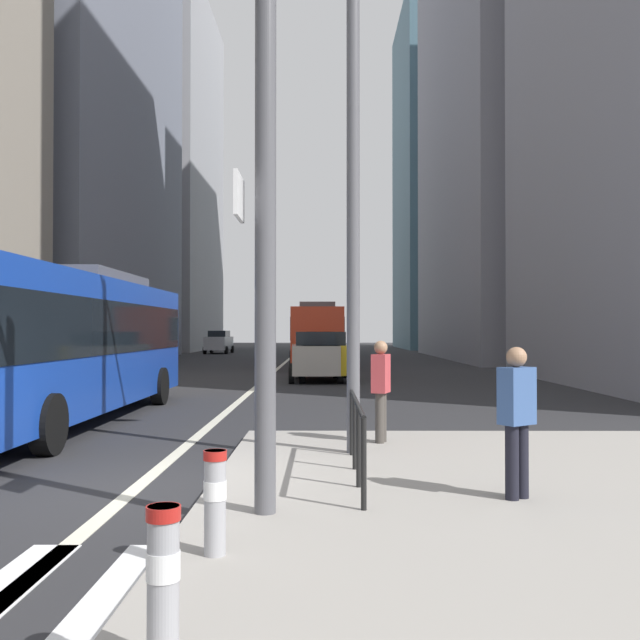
% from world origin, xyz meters
% --- Properties ---
extents(ground_plane, '(160.00, 160.00, 0.00)m').
position_xyz_m(ground_plane, '(0.00, 20.00, 0.00)').
color(ground_plane, '#28282B').
extents(median_island, '(9.00, 10.00, 0.15)m').
position_xyz_m(median_island, '(5.50, -1.00, 0.07)').
color(median_island, gray).
rests_on(median_island, ground).
extents(lane_centre_line, '(0.20, 80.00, 0.01)m').
position_xyz_m(lane_centre_line, '(0.00, 30.00, 0.01)').
color(lane_centre_line, beige).
rests_on(lane_centre_line, ground).
extents(office_tower_left_far, '(13.40, 20.17, 35.38)m').
position_xyz_m(office_tower_left_far, '(-16.00, 61.88, 17.69)').
color(office_tower_left_far, '#9E9EA3').
rests_on(office_tower_left_far, ground).
extents(office_tower_right_mid, '(12.43, 24.83, 38.51)m').
position_xyz_m(office_tower_right_mid, '(17.00, 40.68, 19.25)').
color(office_tower_right_mid, gray).
rests_on(office_tower_right_mid, ground).
extents(office_tower_right_far, '(12.50, 17.16, 36.62)m').
position_xyz_m(office_tower_right_far, '(17.00, 67.13, 18.31)').
color(office_tower_right_far, slate).
rests_on(office_tower_right_far, ground).
extents(city_bus_blue_oncoming, '(2.70, 11.87, 3.40)m').
position_xyz_m(city_bus_blue_oncoming, '(-3.24, 6.10, 1.84)').
color(city_bus_blue_oncoming, '#14389E').
rests_on(city_bus_blue_oncoming, ground).
extents(city_bus_red_receding, '(2.78, 11.27, 3.40)m').
position_xyz_m(city_bus_red_receding, '(2.04, 28.86, 1.84)').
color(city_bus_red_receding, red).
rests_on(city_bus_red_receding, ground).
extents(city_bus_red_distant, '(2.73, 11.17, 3.40)m').
position_xyz_m(city_bus_red_distant, '(2.19, 48.94, 1.84)').
color(city_bus_red_distant, '#198456').
rests_on(city_bus_red_distant, ground).
extents(car_oncoming_mid, '(2.19, 4.21, 1.94)m').
position_xyz_m(car_oncoming_mid, '(-6.57, 50.52, 0.99)').
color(car_oncoming_mid, silver).
rests_on(car_oncoming_mid, ground).
extents(car_receding_near, '(2.20, 4.34, 1.94)m').
position_xyz_m(car_receding_near, '(2.42, 18.72, 0.99)').
color(car_receding_near, gold).
rests_on(car_receding_near, ground).
extents(car_receding_far, '(2.19, 4.33, 1.94)m').
position_xyz_m(car_receding_far, '(2.03, 18.58, 0.99)').
color(car_receding_far, '#B2A899').
rests_on(car_receding_far, ground).
extents(traffic_signal_gantry, '(7.23, 0.65, 6.00)m').
position_xyz_m(traffic_signal_gantry, '(-0.68, -1.80, 4.17)').
color(traffic_signal_gantry, '#515156').
rests_on(traffic_signal_gantry, median_island).
extents(street_lamp_post, '(5.50, 0.32, 8.00)m').
position_xyz_m(street_lamp_post, '(2.83, 1.69, 5.28)').
color(street_lamp_post, '#56565B').
rests_on(street_lamp_post, median_island).
extents(bollard_front, '(0.20, 0.20, 0.88)m').
position_xyz_m(bollard_front, '(1.48, -5.00, 0.64)').
color(bollard_front, '#99999E').
rests_on(bollard_front, median_island).
extents(bollard_left, '(0.20, 0.20, 0.87)m').
position_xyz_m(bollard_left, '(1.48, -3.12, 0.63)').
color(bollard_left, '#99999E').
rests_on(bollard_left, median_island).
extents(pedestrian_railing, '(0.06, 3.23, 0.98)m').
position_xyz_m(pedestrian_railing, '(2.80, -0.09, 0.84)').
color(pedestrian_railing, black).
rests_on(pedestrian_railing, median_island).
extents(pedestrian_waiting, '(0.45, 0.41, 1.68)m').
position_xyz_m(pedestrian_waiting, '(4.52, -1.18, 1.08)').
color(pedestrian_waiting, black).
rests_on(pedestrian_waiting, median_island).
extents(pedestrian_walking, '(0.35, 0.44, 1.69)m').
position_xyz_m(pedestrian_walking, '(3.33, 2.67, 1.09)').
color(pedestrian_walking, '#423D38').
rests_on(pedestrian_walking, median_island).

